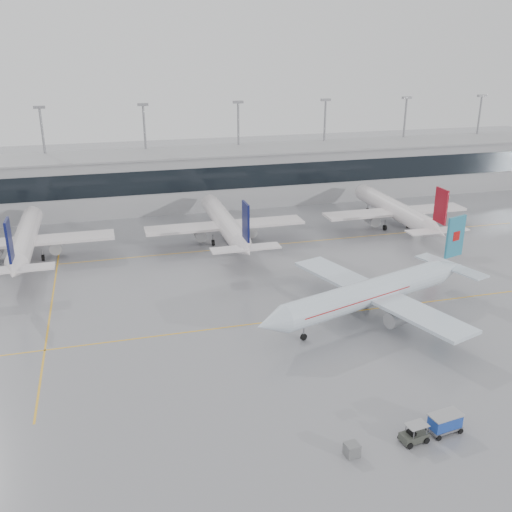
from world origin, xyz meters
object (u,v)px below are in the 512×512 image
object	(u,v)px
baggage_tug	(414,436)
gse_unit	(352,450)
baggage_cart	(445,422)
air_canada_jet	(375,292)

from	to	relation	value
baggage_tug	gse_unit	distance (m)	6.40
baggage_cart	gse_unit	world-z (taller)	baggage_cart
air_canada_jet	baggage_cart	xyz separation A→B (m)	(-4.56, -24.39, -2.56)
baggage_cart	gse_unit	bearing A→B (deg)	176.24
baggage_cart	gse_unit	size ratio (longest dim) A/B	2.76
air_canada_jet	gse_unit	size ratio (longest dim) A/B	28.97
air_canada_jet	gse_unit	bearing A→B (deg)	41.95
baggage_cart	air_canada_jet	bearing A→B (deg)	71.37
baggage_cart	baggage_tug	bearing A→B (deg)	180.00
baggage_tug	baggage_cart	size ratio (longest dim) A/B	1.12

